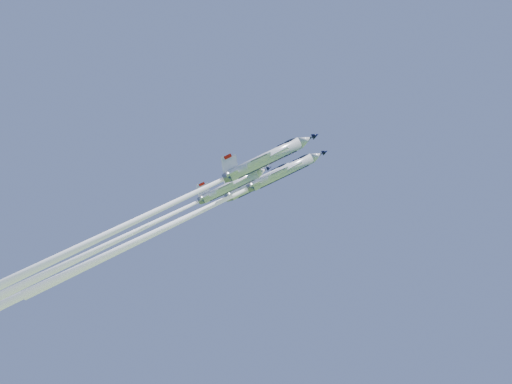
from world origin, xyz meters
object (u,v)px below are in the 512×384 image
Objects in this scene: jet_left at (148,236)px; jet_right at (130,223)px; jet_slot at (143,228)px; jet_lead at (186,218)px.

jet_right reaches higher than jet_left.
jet_left reaches higher than jet_slot.
jet_right reaches higher than jet_slot.
jet_left is 16.42m from jet_right.
jet_lead is 13.39m from jet_right.
jet_left is at bearing -173.83° from jet_slot.
jet_lead is at bearing 139.77° from jet_right.
jet_slot is (-3.46, -7.65, -2.47)m from jet_lead.
jet_right is at bearing 0.13° from jet_left.
jet_slot is at bearing 169.88° from jet_right.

